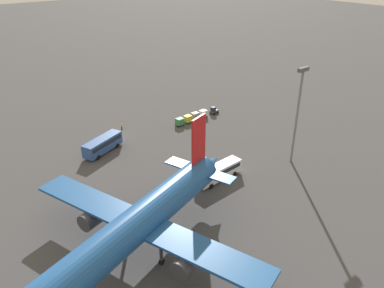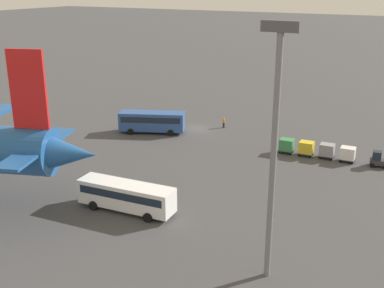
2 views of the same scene
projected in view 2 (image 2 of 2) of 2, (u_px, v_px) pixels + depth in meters
name	position (u px, v px, depth m)	size (l,w,h in m)	color
ground_plane	(196.00, 129.00, 79.79)	(600.00, 600.00, 0.00)	#424244
shuttle_bus_near	(152.00, 121.00, 77.20)	(10.63, 6.64, 3.38)	#2D5199
shuttle_bus_far	(126.00, 195.00, 50.88)	(10.90, 3.62, 3.08)	white
baggage_tug	(378.00, 160.00, 63.31)	(2.56, 1.93, 2.10)	#333338
worker_person	(224.00, 123.00, 80.19)	(0.38, 0.38, 1.74)	#1E1E2D
cargo_cart_white	(348.00, 154.00, 64.88)	(2.07, 1.77, 2.06)	#38383D
cargo_cart_grey	(327.00, 150.00, 66.18)	(2.07, 1.77, 2.06)	#38383D
cargo_cart_yellow	(306.00, 148.00, 67.13)	(2.07, 1.77, 2.06)	#38383D
cargo_cart_green	(287.00, 145.00, 68.25)	(2.07, 1.77, 2.06)	#38383D
light_pole	(275.00, 133.00, 36.18)	(2.80, 0.70, 20.69)	slate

